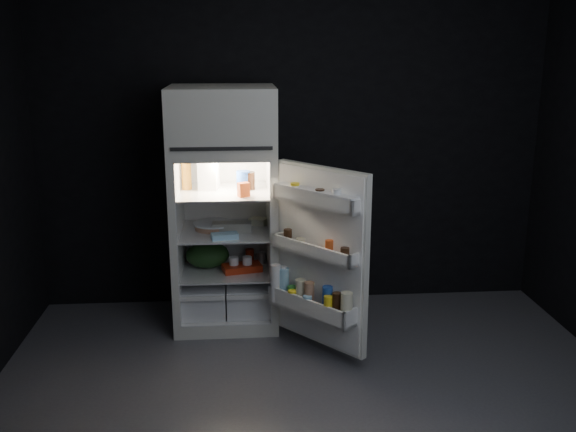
{
  "coord_description": "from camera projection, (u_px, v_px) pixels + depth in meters",
  "views": [
    {
      "loc": [
        -0.43,
        -3.33,
        2.06
      ],
      "look_at": [
        -0.09,
        1.0,
        0.9
      ],
      "focal_mm": 40.0,
      "sensor_mm": 36.0,
      "label": 1
    }
  ],
  "objects": [
    {
      "name": "small_carton",
      "position": [
        244.0,
        190.0,
        4.51
      ],
      "size": [
        0.09,
        0.08,
        0.1
      ],
      "primitive_type": "cube",
      "rotation": [
        0.0,
        0.0,
        0.38
      ],
      "color": "#C54817",
      "rests_on": "refrigerator"
    },
    {
      "name": "yogurt_tray",
      "position": [
        242.0,
        268.0,
        4.79
      ],
      "size": [
        0.31,
        0.21,
        0.05
      ],
      "primitive_type": "cube",
      "rotation": [
        0.0,
        0.0,
        0.22
      ],
      "color": "#B2290F",
      "rests_on": "refrigerator"
    },
    {
      "name": "floor",
      "position": [
        316.0,
        407.0,
        3.77
      ],
      "size": [
        4.0,
        3.4,
        0.0
      ],
      "primitive_type": "cube",
      "color": "#535358",
      "rests_on": "ground"
    },
    {
      "name": "egg_carton",
      "position": [
        232.0,
        227.0,
        4.73
      ],
      "size": [
        0.29,
        0.12,
        0.07
      ],
      "primitive_type": "cube",
      "rotation": [
        0.0,
        0.0,
        -0.03
      ],
      "color": "gray",
      "rests_on": "refrigerator"
    },
    {
      "name": "small_can_red",
      "position": [
        250.0,
        255.0,
        5.02
      ],
      "size": [
        0.07,
        0.07,
        0.09
      ],
      "primitive_type": "cylinder",
      "rotation": [
        0.0,
        0.0,
        0.02
      ],
      "color": "#B2290F",
      "rests_on": "refrigerator"
    },
    {
      "name": "amber_bottle",
      "position": [
        186.0,
        175.0,
        4.73
      ],
      "size": [
        0.08,
        0.08,
        0.22
      ],
      "primitive_type": "cylinder",
      "rotation": [
        0.0,
        0.0,
        0.07
      ],
      "color": "#C1791E",
      "rests_on": "refrigerator"
    },
    {
      "name": "produce_bag",
      "position": [
        208.0,
        255.0,
        4.85
      ],
      "size": [
        0.41,
        0.38,
        0.2
      ],
      "primitive_type": "ellipsoid",
      "rotation": [
        0.0,
        0.0,
        -0.41
      ],
      "color": "#193815",
      "rests_on": "refrigerator"
    },
    {
      "name": "small_can_silver",
      "position": [
        261.0,
        258.0,
        4.96
      ],
      "size": [
        0.1,
        0.1,
        0.09
      ],
      "primitive_type": "cylinder",
      "rotation": [
        0.0,
        0.0,
        -0.4
      ],
      "color": "silver",
      "rests_on": "refrigerator"
    },
    {
      "name": "wall_front",
      "position": [
        395.0,
        308.0,
        1.79
      ],
      "size": [
        4.0,
        0.0,
        2.7
      ],
      "primitive_type": "cube",
      "color": "black",
      "rests_on": "ground"
    },
    {
      "name": "jam_jar",
      "position": [
        248.0,
        181.0,
        4.74
      ],
      "size": [
        0.1,
        0.1,
        0.13
      ],
      "primitive_type": "cylinder",
      "rotation": [
        0.0,
        0.0,
        0.01
      ],
      "color": "black",
      "rests_on": "refrigerator"
    },
    {
      "name": "wall_back",
      "position": [
        292.0,
        138.0,
        5.06
      ],
      "size": [
        4.0,
        0.0,
        2.7
      ],
      "primitive_type": "cube",
      "color": "black",
      "rests_on": "ground"
    },
    {
      "name": "refrigerator",
      "position": [
        224.0,
        199.0,
        4.76
      ],
      "size": [
        0.76,
        0.71,
        1.78
      ],
      "color": "white",
      "rests_on": "ground"
    },
    {
      "name": "flat_package",
      "position": [
        225.0,
        236.0,
        4.56
      ],
      "size": [
        0.2,
        0.12,
        0.04
      ],
      "primitive_type": "cube",
      "rotation": [
        0.0,
        0.0,
        0.17
      ],
      "color": "#96CAE8",
      "rests_on": "refrigerator"
    },
    {
      "name": "wrapped_pkg",
      "position": [
        258.0,
        221.0,
        4.92
      ],
      "size": [
        0.16,
        0.15,
        0.05
      ],
      "primitive_type": "cube",
      "rotation": [
        0.0,
        0.0,
        -0.43
      ],
      "color": "beige",
      "rests_on": "refrigerator"
    },
    {
      "name": "mayo_jar",
      "position": [
        243.0,
        180.0,
        4.73
      ],
      "size": [
        0.12,
        0.12,
        0.14
      ],
      "primitive_type": "cylinder",
      "rotation": [
        0.0,
        0.0,
        0.19
      ],
      "color": "#1C4298",
      "rests_on": "refrigerator"
    },
    {
      "name": "milk_jug",
      "position": [
        209.0,
        174.0,
        4.72
      ],
      "size": [
        0.16,
        0.16,
        0.24
      ],
      "primitive_type": "cube",
      "rotation": [
        0.0,
        0.0,
        -0.15
      ],
      "color": "white",
      "rests_on": "refrigerator"
    },
    {
      "name": "pie",
      "position": [
        214.0,
        226.0,
        4.8
      ],
      "size": [
        0.32,
        0.32,
        0.04
      ],
      "primitive_type": "cylinder",
      "rotation": [
        0.0,
        0.0,
        0.15
      ],
      "color": "#A27355",
      "rests_on": "refrigerator"
    },
    {
      "name": "fridge_door",
      "position": [
        318.0,
        261.0,
        4.24
      ],
      "size": [
        0.62,
        0.67,
        1.22
      ],
      "color": "white",
      "rests_on": "ground"
    }
  ]
}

